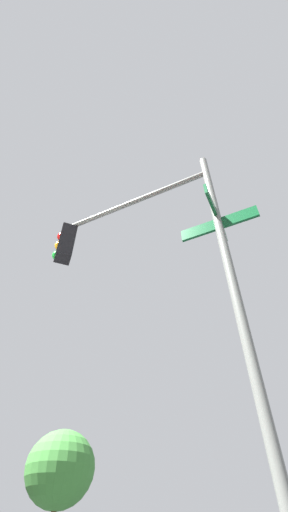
# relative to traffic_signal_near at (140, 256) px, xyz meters

# --- Properties ---
(traffic_signal_near) EXTENTS (2.65, 2.50, 6.18)m
(traffic_signal_near) POSITION_rel_traffic_signal_near_xyz_m (0.00, 0.00, 0.00)
(traffic_signal_near) COLOR slate
(traffic_signal_near) RESTS_ON ground_plane
(street_tree) EXTENTS (3.35, 3.35, 5.88)m
(street_tree) POSITION_rel_traffic_signal_near_xyz_m (15.34, -1.52, -0.17)
(street_tree) COLOR #4C331E
(street_tree) RESTS_ON ground_plane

